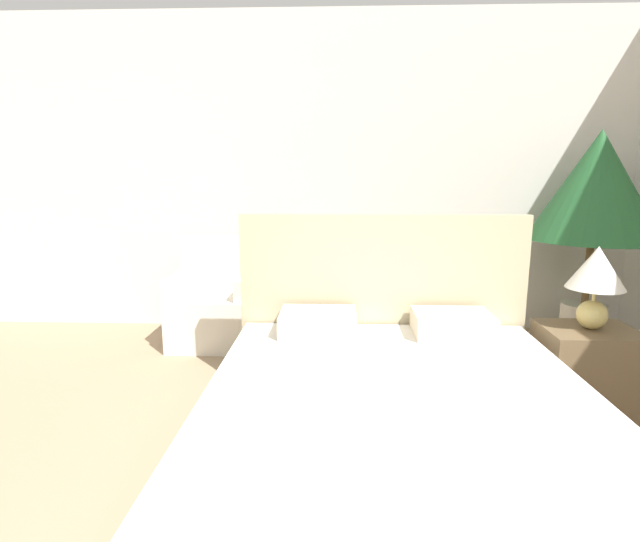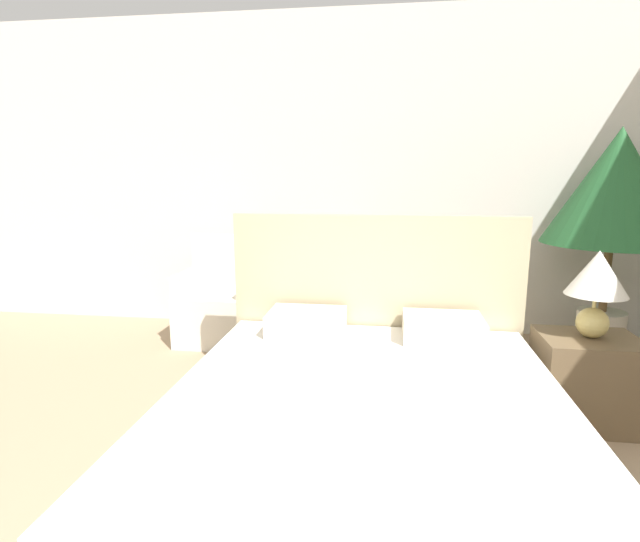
{
  "view_description": "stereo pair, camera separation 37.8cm",
  "coord_description": "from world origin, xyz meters",
  "views": [
    {
      "loc": [
        -0.17,
        -0.83,
        1.47
      ],
      "look_at": [
        -0.32,
        2.88,
        0.74
      ],
      "focal_mm": 28.0,
      "sensor_mm": 36.0,
      "label": 1
    },
    {
      "loc": [
        0.2,
        -0.8,
        1.47
      ],
      "look_at": [
        -0.32,
        2.88,
        0.74
      ],
      "focal_mm": 28.0,
      "sensor_mm": 36.0,
      "label": 2
    }
  ],
  "objects": [
    {
      "name": "wall_back",
      "position": [
        0.0,
        3.91,
        1.45
      ],
      "size": [
        10.0,
        0.06,
        2.9
      ],
      "color": "silver",
      "rests_on": "ground_plane"
    },
    {
      "name": "bed",
      "position": [
        0.11,
        1.42,
        0.27
      ],
      "size": [
        1.89,
        2.2,
        1.21
      ],
      "color": "brown",
      "rests_on": "ground_plane"
    },
    {
      "name": "armchair_near_window_left",
      "position": [
        -1.27,
        3.32,
        0.29
      ],
      "size": [
        0.69,
        0.61,
        0.92
      ],
      "rotation": [
        0.0,
        0.0,
        -0.0
      ],
      "color": "silver",
      "rests_on": "ground_plane"
    },
    {
      "name": "armchair_near_window_right",
      "position": [
        -0.24,
        3.32,
        0.29
      ],
      "size": [
        0.72,
        0.64,
        0.92
      ],
      "rotation": [
        0.0,
        0.0,
        -0.05
      ],
      "color": "silver",
      "rests_on": "ground_plane"
    },
    {
      "name": "potted_palm",
      "position": [
        1.89,
        3.3,
        1.31
      ],
      "size": [
        1.02,
        1.02,
        1.81
      ],
      "color": "beige",
      "rests_on": "ground_plane"
    },
    {
      "name": "nightstand",
      "position": [
        1.38,
        2.18,
        0.27
      ],
      "size": [
        0.55,
        0.45,
        0.53
      ],
      "color": "brown",
      "rests_on": "ground_plane"
    },
    {
      "name": "table_lamp",
      "position": [
        1.38,
        2.18,
        0.87
      ],
      "size": [
        0.34,
        0.34,
        0.51
      ],
      "color": "tan",
      "rests_on": "nightstand"
    },
    {
      "name": "side_table",
      "position": [
        -0.75,
        3.29,
        0.21
      ],
      "size": [
        0.31,
        0.31,
        0.42
      ],
      "color": "brown",
      "rests_on": "ground_plane"
    }
  ]
}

